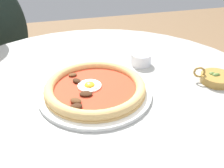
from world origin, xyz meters
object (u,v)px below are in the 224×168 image
(pizza_on_plate, at_px, (95,89))
(ramekin_capers, at_px, (141,58))
(dining_table, at_px, (101,127))
(olive_pan, at_px, (216,78))

(pizza_on_plate, xyz_separation_m, ramekin_capers, (-0.18, -0.14, 0.00))
(dining_table, bearing_deg, ramekin_capers, -139.49)
(dining_table, relative_size, ramekin_capers, 15.57)
(ramekin_capers, bearing_deg, olive_pan, 136.73)
(dining_table, xyz_separation_m, olive_pan, (-0.34, 0.02, 0.12))
(ramekin_capers, relative_size, olive_pan, 0.59)
(pizza_on_plate, bearing_deg, olive_pan, 175.72)
(pizza_on_plate, height_order, olive_pan, olive_pan)
(dining_table, relative_size, olive_pan, 9.23)
(dining_table, height_order, olive_pan, olive_pan)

